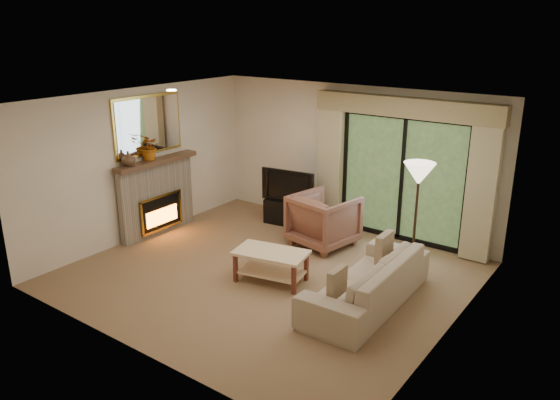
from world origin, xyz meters
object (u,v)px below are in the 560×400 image
Objects in this scene: sofa at (367,281)px; media_console at (290,212)px; armchair at (324,220)px; coffee_table at (271,266)px.

media_console is at bearing -127.47° from sofa.
armchair is (1.04, -0.48, 0.22)m from media_console.
sofa reaches higher than coffee_table.
sofa is (2.58, -1.88, 0.11)m from media_console.
sofa is 1.46m from coffee_table.
armchair is at bearing -32.67° from media_console.
armchair is 1.64m from coffee_table.
armchair reaches higher than media_console.
media_console is 0.40× the size of sofa.
sofa is at bearing -2.67° from coffee_table.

